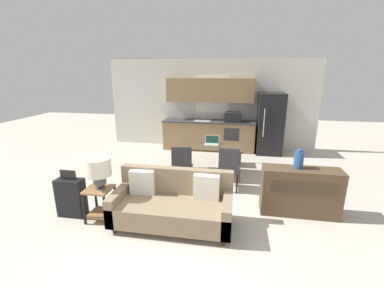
% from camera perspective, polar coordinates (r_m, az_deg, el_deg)
% --- Properties ---
extents(ground_plane, '(20.00, 20.00, 0.00)m').
position_cam_1_polar(ground_plane, '(4.17, -3.31, -18.46)').
color(ground_plane, beige).
extents(wall_back, '(6.40, 0.07, 2.70)m').
position_cam_1_polar(wall_back, '(8.08, 4.08, 8.80)').
color(wall_back, silver).
rests_on(wall_back, ground_plane).
extents(kitchen_counter, '(2.78, 0.65, 2.15)m').
position_cam_1_polar(kitchen_counter, '(7.86, 3.89, 4.84)').
color(kitchen_counter, '#8E704C').
rests_on(kitchen_counter, ground_plane).
extents(refrigerator, '(0.71, 0.75, 1.76)m').
position_cam_1_polar(refrigerator, '(7.77, 16.96, 4.31)').
color(refrigerator, black).
rests_on(refrigerator, ground_plane).
extents(dining_table, '(1.49, 0.85, 0.74)m').
position_cam_1_polar(dining_table, '(5.87, 3.93, -0.76)').
color(dining_table, brown).
rests_on(dining_table, ground_plane).
extents(couch, '(1.84, 0.80, 0.85)m').
position_cam_1_polar(couch, '(4.16, -4.22, -13.17)').
color(couch, '#3D2D1E').
rests_on(couch, ground_plane).
extents(side_table, '(0.40, 0.40, 0.56)m').
position_cam_1_polar(side_table, '(4.48, -19.81, -11.43)').
color(side_table, olive).
rests_on(side_table, ground_plane).
extents(table_lamp, '(0.39, 0.39, 0.50)m').
position_cam_1_polar(table_lamp, '(4.28, -20.04, -5.33)').
color(table_lamp, '#4C515B').
rests_on(table_lamp, side_table).
extents(credenza, '(1.26, 0.39, 0.81)m').
position_cam_1_polar(credenza, '(4.73, 22.86, -9.71)').
color(credenza, brown).
rests_on(credenza, ground_plane).
extents(vase, '(0.15, 0.15, 0.32)m').
position_cam_1_polar(vase, '(4.55, 22.65, -3.19)').
color(vase, '#234C84').
rests_on(vase, credenza).
extents(dining_chair_near_right, '(0.43, 0.43, 0.94)m').
position_cam_1_polar(dining_chair_near_right, '(5.17, 8.23, -5.13)').
color(dining_chair_near_right, '#38383D').
rests_on(dining_chair_near_right, ground_plane).
extents(dining_chair_far_right, '(0.44, 0.44, 0.94)m').
position_cam_1_polar(dining_chair_far_right, '(6.68, 8.69, -0.25)').
color(dining_chair_far_right, '#38383D').
rests_on(dining_chair_far_right, ground_plane).
extents(dining_chair_near_left, '(0.47, 0.47, 0.94)m').
position_cam_1_polar(dining_chair_near_left, '(5.21, -2.20, -4.80)').
color(dining_chair_near_left, '#38383D').
rests_on(dining_chair_near_left, ground_plane).
extents(laptop, '(0.32, 0.26, 0.20)m').
position_cam_1_polar(laptop, '(5.87, 4.44, 0.38)').
color(laptop, '#B7BABC').
rests_on(laptop, dining_table).
extents(suitcase, '(0.45, 0.22, 0.81)m').
position_cam_1_polar(suitcase, '(4.80, -25.26, -10.63)').
color(suitcase, black).
rests_on(suitcase, ground_plane).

